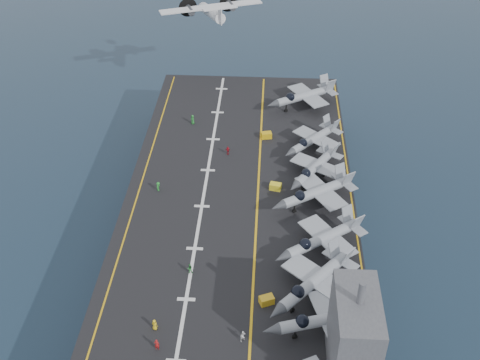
{
  "coord_description": "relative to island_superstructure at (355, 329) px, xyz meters",
  "views": [
    {
      "loc": [
        4.41,
        -75.12,
        72.42
      ],
      "look_at": [
        0.0,
        4.0,
        13.0
      ],
      "focal_mm": 45.0,
      "sensor_mm": 36.0,
      "label": 1
    }
  ],
  "objects": [
    {
      "name": "tow_cart_c",
      "position": [
        -10.94,
        51.1,
        -6.92
      ],
      "size": [
        2.15,
        1.64,
        1.15
      ],
      "primitive_type": null,
      "color": "gold",
      "rests_on": "flight_deck"
    },
    {
      "name": "crew_0",
      "position": [
        -24.37,
        4.77,
        -6.66
      ],
      "size": [
        1.18,
        0.99,
        1.68
      ],
      "primitive_type": "imported",
      "color": "yellow",
      "rests_on": "flight_deck"
    },
    {
      "name": "transport_plane",
      "position": [
        -23.86,
        80.97,
        5.2
      ],
      "size": [
        26.64,
        22.54,
        5.34
      ],
      "primitive_type": null,
      "color": "silver"
    },
    {
      "name": "deck_edge_stbd",
      "position": [
        3.5,
        30.0,
        -7.48
      ],
      "size": [
        0.25,
        90.0,
        0.02
      ],
      "primitive_type": "cube",
      "color": "gold",
      "rests_on": "flight_deck"
    },
    {
      "name": "crew_2",
      "position": [
        -21.1,
        15.06,
        -6.68
      ],
      "size": [
        1.07,
        0.8,
        1.63
      ],
      "primitive_type": "imported",
      "color": "#2A8135",
      "rests_on": "flight_deck"
    },
    {
      "name": "fighter_jet_5",
      "position": [
        -2.42,
        38.8,
        -5.09
      ],
      "size": [
        15.25,
        16.65,
        4.81
      ],
      "primitive_type": null,
      "color": "gray",
      "rests_on": "flight_deck"
    },
    {
      "name": "fighter_jet_1",
      "position": [
        -2.4,
        5.52,
        -4.9
      ],
      "size": [
        17.19,
        13.86,
        5.19
      ],
      "primitive_type": null,
      "color": "#9DA5AF",
      "rests_on": "flight_deck"
    },
    {
      "name": "foul_line",
      "position": [
        -12.0,
        30.0,
        -7.48
      ],
      "size": [
        0.35,
        90.0,
        0.02
      ],
      "primitive_type": "cube",
      "color": "gold",
      "rests_on": "flight_deck"
    },
    {
      "name": "fighter_jet_3",
      "position": [
        -2.09,
        20.58,
        -4.89
      ],
      "size": [
        18.04,
        16.88,
        5.21
      ],
      "primitive_type": null,
      "color": "#8A949A",
      "rests_on": "flight_deck"
    },
    {
      "name": "hull",
      "position": [
        -15.0,
        30.0,
        -12.9
      ],
      "size": [
        36.0,
        90.0,
        10.0
      ],
      "primitive_type": "cube",
      "color": "#56595E",
      "rests_on": "ground"
    },
    {
      "name": "fighter_jet_2",
      "position": [
        -3.75,
        11.9,
        -4.78
      ],
      "size": [
        18.2,
        18.65,
        5.44
      ],
      "primitive_type": null,
      "color": "#A1A8B3",
      "rests_on": "flight_deck"
    },
    {
      "name": "ground",
      "position": [
        -15.0,
        30.0,
        -17.9
      ],
      "size": [
        500.0,
        500.0,
        0.0
      ],
      "primitive_type": "plane",
      "color": "#142135",
      "rests_on": "ground"
    },
    {
      "name": "tow_cart_a",
      "position": [
        -10.06,
        9.96,
        -6.93
      ],
      "size": [
        2.24,
        1.89,
        1.14
      ],
      "primitive_type": null,
      "color": "gold",
      "rests_on": "flight_deck"
    },
    {
      "name": "crew_5",
      "position": [
        -25.49,
        55.45,
        -6.56
      ],
      "size": [
        1.28,
        1.35,
        1.88
      ],
      "primitive_type": "imported",
      "color": "#268C33",
      "rests_on": "flight_deck"
    },
    {
      "name": "flight_deck",
      "position": [
        -15.0,
        30.0,
        -7.7
      ],
      "size": [
        38.0,
        92.0,
        0.4
      ],
      "primitive_type": "cube",
      "color": "black",
      "rests_on": "hull"
    },
    {
      "name": "fighter_jet_4",
      "position": [
        -2.52,
        31.61,
        -4.89
      ],
      "size": [
        18.06,
        16.58,
        5.22
      ],
      "primitive_type": null,
      "color": "#9AA0AA",
      "rests_on": "flight_deck"
    },
    {
      "name": "crew_4",
      "position": [
        -17.85,
        45.22,
        -6.68
      ],
      "size": [
        1.07,
        0.79,
        1.64
      ],
      "primitive_type": "imported",
      "color": "#A60C18",
      "rests_on": "flight_deck"
    },
    {
      "name": "crew_3",
      "position": [
        -28.68,
        33.78,
        -6.66
      ],
      "size": [
        0.85,
        1.11,
        1.67
      ],
      "primitive_type": "imported",
      "color": "green",
      "rests_on": "flight_deck"
    },
    {
      "name": "crew_7",
      "position": [
        -12.91,
        3.61,
        -6.66
      ],
      "size": [
        1.14,
        1.21,
        1.68
      ],
      "primitive_type": "imported",
      "color": "white",
      "rests_on": "flight_deck"
    },
    {
      "name": "fighter_jet_8",
      "position": [
        -3.53,
        63.34,
        -4.84
      ],
      "size": [
        18.4,
        16.69,
        5.32
      ],
      "primitive_type": null,
      "color": "#91989F",
      "rests_on": "flight_deck"
    },
    {
      "name": "crew_1",
      "position": [
        -23.56,
        1.65,
        -6.61
      ],
      "size": [
        1.11,
        0.77,
        1.78
      ],
      "primitive_type": "imported",
      "color": "#B21919",
      "rests_on": "flight_deck"
    },
    {
      "name": "island_superstructure",
      "position": [
        0.0,
        0.0,
        0.0
      ],
      "size": [
        5.0,
        10.0,
        15.0
      ],
      "primitive_type": null,
      "color": "#56595E",
      "rests_on": "flight_deck"
    },
    {
      "name": "landing_centerline",
      "position": [
        -21.0,
        30.0,
        -7.48
      ],
      "size": [
        0.5,
        90.0,
        0.02
      ],
      "primitive_type": "cube",
      "color": "silver",
      "rests_on": "flight_deck"
    },
    {
      "name": "fighter_jet_6",
      "position": [
        -2.29,
        47.71,
        -5.15
      ],
      "size": [
        15.82,
        16.11,
        4.71
      ],
      "primitive_type": null,
      "color": "#939AA1",
      "rests_on": "flight_deck"
    },
    {
      "name": "deck_edge_port",
      "position": [
        -32.0,
        30.0,
        -7.48
      ],
      "size": [
        0.25,
        90.0,
        0.02
      ],
      "primitive_type": "cube",
      "color": "gold",
      "rests_on": "flight_deck"
    },
    {
      "name": "tow_cart_b",
      "position": [
        -9.1,
        35.23,
        -6.93
      ],
      "size": [
        2.1,
        1.6,
        1.13
      ],
      "primitive_type": null,
      "color": "yellow",
      "rests_on": "flight_deck"
    }
  ]
}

